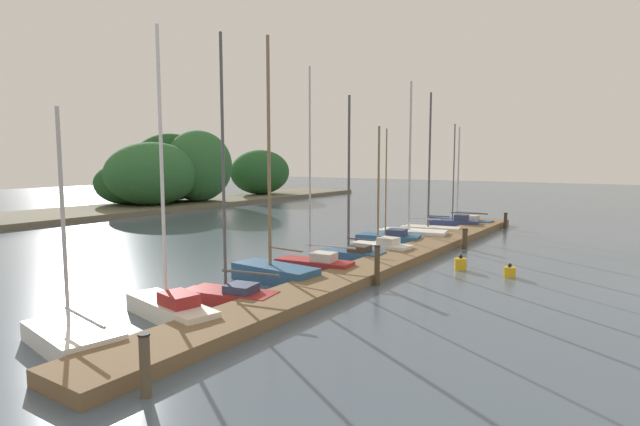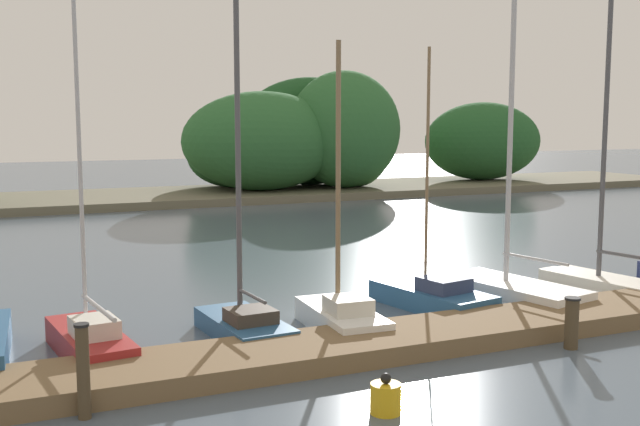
{
  "view_description": "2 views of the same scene",
  "coord_description": "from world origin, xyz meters",
  "px_view_note": "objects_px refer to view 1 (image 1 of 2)",
  "views": [
    {
      "loc": [
        -19.41,
        2.63,
        4.32
      ],
      "look_at": [
        -3.77,
        13.08,
        2.3
      ],
      "focal_mm": 28.33,
      "sensor_mm": 36.0,
      "label": 1
    },
    {
      "loc": [
        -5.4,
        -0.45,
        4.26
      ],
      "look_at": [
        1.1,
        14.13,
        2.27
      ],
      "focal_mm": 42.57,
      "sensor_mm": 36.0,
      "label": 2
    }
  ],
  "objects_px": {
    "sailboat_0": "(70,333)",
    "sailboat_4": "(313,263)",
    "sailboat_2": "(229,290)",
    "sailboat_5": "(351,250)",
    "sailboat_8": "(410,232)",
    "mooring_piling_2": "(465,239)",
    "channel_buoy_1": "(460,264)",
    "sailboat_9": "(429,225)",
    "mooring_piling_1": "(377,265)",
    "channel_buoy_0": "(510,272)",
    "sailboat_7": "(388,238)",
    "sailboat_6": "(380,246)",
    "mooring_piling_3": "(505,220)",
    "sailboat_10": "(455,223)",
    "sailboat_1": "(169,304)",
    "sailboat_3": "(272,268)",
    "sailboat_11": "(460,220)",
    "mooring_piling_0": "(145,365)"
  },
  "relations": [
    {
      "from": "mooring_piling_3",
      "to": "sailboat_9",
      "type": "bearing_deg",
      "value": 144.57
    },
    {
      "from": "sailboat_0",
      "to": "sailboat_7",
      "type": "height_order",
      "value": "sailboat_7"
    },
    {
      "from": "sailboat_4",
      "to": "sailboat_8",
      "type": "relative_size",
      "value": 0.92
    },
    {
      "from": "sailboat_8",
      "to": "mooring_piling_2",
      "type": "relative_size",
      "value": 8.57
    },
    {
      "from": "sailboat_0",
      "to": "sailboat_4",
      "type": "height_order",
      "value": "sailboat_4"
    },
    {
      "from": "sailboat_1",
      "to": "mooring_piling_3",
      "type": "height_order",
      "value": "sailboat_1"
    },
    {
      "from": "mooring_piling_2",
      "to": "channel_buoy_0",
      "type": "relative_size",
      "value": 1.91
    },
    {
      "from": "sailboat_6",
      "to": "sailboat_7",
      "type": "bearing_deg",
      "value": -67.79
    },
    {
      "from": "channel_buoy_1",
      "to": "sailboat_4",
      "type": "bearing_deg",
      "value": 128.48
    },
    {
      "from": "sailboat_10",
      "to": "mooring_piling_2",
      "type": "bearing_deg",
      "value": 102.53
    },
    {
      "from": "sailboat_1",
      "to": "channel_buoy_1",
      "type": "distance_m",
      "value": 11.38
    },
    {
      "from": "sailboat_9",
      "to": "sailboat_10",
      "type": "height_order",
      "value": "sailboat_9"
    },
    {
      "from": "sailboat_9",
      "to": "mooring_piling_1",
      "type": "bearing_deg",
      "value": 93.49
    },
    {
      "from": "sailboat_8",
      "to": "sailboat_10",
      "type": "distance_m",
      "value": 5.45
    },
    {
      "from": "sailboat_5",
      "to": "sailboat_8",
      "type": "xyz_separation_m",
      "value": [
        6.52,
        0.11,
        0.02
      ]
    },
    {
      "from": "sailboat_5",
      "to": "mooring_piling_3",
      "type": "height_order",
      "value": "sailboat_5"
    },
    {
      "from": "mooring_piling_0",
      "to": "mooring_piling_2",
      "type": "height_order",
      "value": "mooring_piling_0"
    },
    {
      "from": "sailboat_1",
      "to": "mooring_piling_2",
      "type": "bearing_deg",
      "value": -90.5
    },
    {
      "from": "mooring_piling_2",
      "to": "sailboat_8",
      "type": "bearing_deg",
      "value": 70.7
    },
    {
      "from": "sailboat_1",
      "to": "mooring_piling_1",
      "type": "relative_size",
      "value": 5.57
    },
    {
      "from": "mooring_piling_0",
      "to": "channel_buoy_1",
      "type": "xyz_separation_m",
      "value": [
        13.65,
        -1.32,
        -0.37
      ]
    },
    {
      "from": "sailboat_1",
      "to": "sailboat_3",
      "type": "distance_m",
      "value": 4.93
    },
    {
      "from": "sailboat_5",
      "to": "mooring_piling_1",
      "type": "distance_m",
      "value": 4.5
    },
    {
      "from": "channel_buoy_0",
      "to": "sailboat_6",
      "type": "bearing_deg",
      "value": 76.66
    },
    {
      "from": "sailboat_5",
      "to": "mooring_piling_2",
      "type": "distance_m",
      "value": 6.25
    },
    {
      "from": "sailboat_0",
      "to": "sailboat_4",
      "type": "xyz_separation_m",
      "value": [
        9.39,
        -0.4,
        0.09
      ]
    },
    {
      "from": "mooring_piling_1",
      "to": "sailboat_11",
      "type": "bearing_deg",
      "value": 9.38
    },
    {
      "from": "sailboat_0",
      "to": "sailboat_1",
      "type": "distance_m",
      "value": 2.59
    },
    {
      "from": "channel_buoy_0",
      "to": "sailboat_7",
      "type": "bearing_deg",
      "value": 59.39
    },
    {
      "from": "channel_buoy_1",
      "to": "mooring_piling_3",
      "type": "bearing_deg",
      "value": 6.54
    },
    {
      "from": "sailboat_2",
      "to": "sailboat_5",
      "type": "bearing_deg",
      "value": -99.15
    },
    {
      "from": "mooring_piling_1",
      "to": "channel_buoy_0",
      "type": "xyz_separation_m",
      "value": [
        3.84,
        -3.48,
        -0.51
      ]
    },
    {
      "from": "sailboat_9",
      "to": "channel_buoy_1",
      "type": "xyz_separation_m",
      "value": [
        -8.72,
        -4.72,
        -0.22
      ]
    },
    {
      "from": "mooring_piling_3",
      "to": "channel_buoy_0",
      "type": "bearing_deg",
      "value": -165.72
    },
    {
      "from": "sailboat_7",
      "to": "sailboat_1",
      "type": "bearing_deg",
      "value": 81.27
    },
    {
      "from": "sailboat_7",
      "to": "sailboat_10",
      "type": "relative_size",
      "value": 0.91
    },
    {
      "from": "sailboat_9",
      "to": "mooring_piling_1",
      "type": "distance_m",
      "value": 13.13
    },
    {
      "from": "sailboat_3",
      "to": "sailboat_11",
      "type": "height_order",
      "value": "sailboat_3"
    },
    {
      "from": "sailboat_0",
      "to": "mooring_piling_0",
      "type": "xyz_separation_m",
      "value": [
        -0.67,
        -3.6,
        0.31
      ]
    },
    {
      "from": "sailboat_1",
      "to": "sailboat_8",
      "type": "relative_size",
      "value": 0.93
    },
    {
      "from": "sailboat_7",
      "to": "sailboat_10",
      "type": "bearing_deg",
      "value": -108.29
    },
    {
      "from": "sailboat_1",
      "to": "mooring_piling_0",
      "type": "distance_m",
      "value": 4.58
    },
    {
      "from": "sailboat_2",
      "to": "sailboat_8",
      "type": "relative_size",
      "value": 0.95
    },
    {
      "from": "sailboat_8",
      "to": "sailboat_11",
      "type": "bearing_deg",
      "value": -103.53
    },
    {
      "from": "mooring_piling_1",
      "to": "channel_buoy_1",
      "type": "bearing_deg",
      "value": -21.45
    },
    {
      "from": "sailboat_0",
      "to": "mooring_piling_3",
      "type": "height_order",
      "value": "sailboat_0"
    },
    {
      "from": "sailboat_10",
      "to": "mooring_piling_1",
      "type": "xyz_separation_m",
      "value": [
        -15.29,
        -2.51,
        0.32
      ]
    },
    {
      "from": "sailboat_11",
      "to": "mooring_piling_2",
      "type": "height_order",
      "value": "sailboat_11"
    },
    {
      "from": "mooring_piling_1",
      "to": "sailboat_10",
      "type": "bearing_deg",
      "value": 9.31
    },
    {
      "from": "sailboat_4",
      "to": "channel_buoy_1",
      "type": "bearing_deg",
      "value": -148.43
    }
  ]
}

